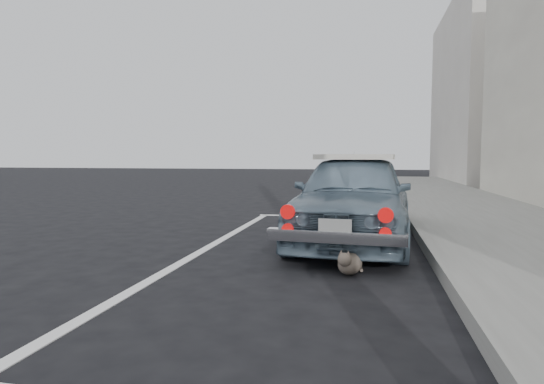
% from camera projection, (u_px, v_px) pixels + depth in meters
% --- Properties ---
extents(ground, '(80.00, 80.00, 0.00)m').
position_uv_depth(ground, '(169.00, 360.00, 2.64)').
color(ground, black).
rests_on(ground, ground).
extents(building_far, '(3.50, 10.00, 8.00)m').
position_uv_depth(building_far, '(487.00, 94.00, 20.54)').
color(building_far, beige).
rests_on(building_far, ground).
extents(pline_front, '(3.00, 0.12, 0.01)m').
position_uv_depth(pline_front, '(335.00, 217.00, 8.88)').
color(pline_front, silver).
rests_on(pline_front, ground).
extents(pline_side, '(0.12, 7.00, 0.01)m').
position_uv_depth(pline_side, '(204.00, 250.00, 5.75)').
color(pline_side, silver).
rests_on(pline_side, ground).
extents(retro_coupe, '(1.73, 3.76, 1.25)m').
position_uv_depth(retro_coupe, '(354.00, 197.00, 6.23)').
color(retro_coupe, slate).
rests_on(retro_coupe, ground).
extents(cat, '(0.32, 0.49, 0.27)m').
position_uv_depth(cat, '(349.00, 262.00, 4.54)').
color(cat, '#64564C').
rests_on(cat, ground).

